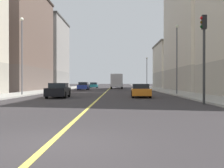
# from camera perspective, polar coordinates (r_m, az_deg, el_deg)

# --- Properties ---
(ground_plane) EXTENTS (400.00, 400.00, 0.00)m
(ground_plane) POSITION_cam_1_polar(r_m,az_deg,el_deg) (6.79, -12.81, -11.98)
(ground_plane) COLOR #312D2E
(ground_plane) RESTS_ON ground
(sidewalk_left) EXTENTS (3.53, 168.00, 0.15)m
(sidewalk_left) POSITION_cam_1_polar(r_m,az_deg,el_deg) (56.00, 9.00, -0.99)
(sidewalk_left) COLOR #9E9B93
(sidewalk_left) RESTS_ON ground
(sidewalk_right) EXTENTS (3.53, 168.00, 0.15)m
(sidewalk_right) POSITION_cam_1_polar(r_m,az_deg,el_deg) (56.53, -10.19, -0.98)
(sidewalk_right) COLOR #9E9B93
(sidewalk_right) RESTS_ON ground
(lane_center_stripe) EXTENTS (0.16, 154.00, 0.01)m
(lane_center_stripe) POSITION_cam_1_polar(r_m,az_deg,el_deg) (55.48, -0.64, -1.06)
(lane_center_stripe) COLOR #E5D14C
(lane_center_stripe) RESTS_ON ground
(building_left_mid) EXTENTS (8.38, 21.20, 19.56)m
(building_left_mid) POSITION_cam_1_polar(r_m,az_deg,el_deg) (49.04, 17.36, 10.20)
(building_left_mid) COLOR #9D9688
(building_left_mid) RESTS_ON ground
(building_left_far) EXTENTS (8.38, 15.28, 10.61)m
(building_left_far) POSITION_cam_1_polar(r_m,az_deg,el_deg) (68.10, 12.54, 3.67)
(building_left_far) COLOR #9D9688
(building_left_far) RESTS_ON ground
(building_right_midblock) EXTENTS (8.38, 19.63, 16.82)m
(building_right_midblock) POSITION_cam_1_polar(r_m,az_deg,el_deg) (49.14, -19.19, 8.55)
(building_right_midblock) COLOR brown
(building_right_midblock) RESTS_ON ground
(building_right_distant) EXTENTS (8.38, 16.17, 16.46)m
(building_right_distant) POSITION_cam_1_polar(r_m,az_deg,el_deg) (68.76, -13.20, 6.08)
(building_right_distant) COLOR slate
(building_right_distant) RESTS_ON ground
(traffic_light_left_near) EXTENTS (0.40, 0.32, 5.76)m
(traffic_light_left_near) POSITION_cam_1_polar(r_m,az_deg,el_deg) (19.01, 18.32, 7.32)
(traffic_light_left_near) COLOR #2D2D2D
(traffic_light_left_near) RESTS_ON ground
(street_lamp_left_near) EXTENTS (0.36, 0.36, 7.63)m
(street_lamp_left_near) POSITION_cam_1_polar(r_m,az_deg,el_deg) (31.65, 13.17, 6.37)
(street_lamp_left_near) COLOR #4C4C51
(street_lamp_left_near) RESTS_ON ground
(street_lamp_right_near) EXTENTS (0.36, 0.36, 7.96)m
(street_lamp_right_near) POSITION_cam_1_polar(r_m,az_deg,el_deg) (30.32, -18.01, 6.94)
(street_lamp_right_near) COLOR #4C4C51
(street_lamp_right_near) RESTS_ON ground
(street_lamp_left_far) EXTENTS (0.36, 0.36, 6.74)m
(street_lamp_left_far) POSITION_cam_1_polar(r_m,az_deg,el_deg) (61.80, 7.16, 3.03)
(street_lamp_left_far) COLOR #4C4C51
(street_lamp_left_far) RESTS_ON ground
(car_orange) EXTENTS (1.89, 4.50, 1.27)m
(car_orange) POSITION_cam_1_polar(r_m,az_deg,el_deg) (26.66, 5.89, -1.34)
(car_orange) COLOR orange
(car_orange) RESTS_ON ground
(car_black) EXTENTS (1.92, 4.36, 1.36)m
(car_black) POSITION_cam_1_polar(r_m,az_deg,el_deg) (26.14, -10.95, -1.31)
(car_black) COLOR black
(car_black) RESTS_ON ground
(car_blue) EXTENTS (1.86, 4.49, 1.42)m
(car_blue) POSITION_cam_1_polar(r_m,az_deg,el_deg) (50.58, -5.87, -0.43)
(car_blue) COLOR #23389E
(car_blue) RESTS_ON ground
(car_teal) EXTENTS (1.91, 4.42, 1.34)m
(car_teal) POSITION_cam_1_polar(r_m,az_deg,el_deg) (66.63, -3.77, -0.27)
(car_teal) COLOR #196670
(car_teal) RESTS_ON ground
(box_truck) EXTENTS (2.59, 7.18, 3.13)m
(box_truck) POSITION_cam_1_polar(r_m,az_deg,el_deg) (60.34, 0.95, 0.63)
(box_truck) COLOR navy
(box_truck) RESTS_ON ground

